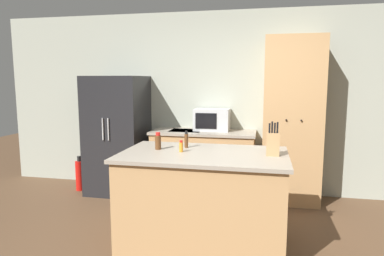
# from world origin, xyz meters

# --- Properties ---
(wall_back) EXTENTS (7.20, 0.06, 2.60)m
(wall_back) POSITION_xyz_m (0.00, 2.33, 1.30)
(wall_back) COLOR #9EA393
(wall_back) RESTS_ON ground_plane
(refrigerator) EXTENTS (0.79, 0.76, 1.69)m
(refrigerator) POSITION_xyz_m (-1.65, 1.93, 0.84)
(refrigerator) COLOR black
(refrigerator) RESTS_ON ground_plane
(back_counter) EXTENTS (1.44, 0.62, 0.93)m
(back_counter) POSITION_xyz_m (-0.39, 2.01, 0.47)
(back_counter) COLOR tan
(back_counter) RESTS_ON ground_plane
(pantry_cabinet) EXTENTS (0.75, 0.57, 2.19)m
(pantry_cabinet) POSITION_xyz_m (0.79, 2.03, 1.09)
(pantry_cabinet) COLOR tan
(pantry_cabinet) RESTS_ON ground_plane
(kitchen_island) EXTENTS (1.60, 0.98, 0.93)m
(kitchen_island) POSITION_xyz_m (-0.13, 0.56, 0.47)
(kitchen_island) COLOR tan
(kitchen_island) RESTS_ON ground_plane
(microwave) EXTENTS (0.49, 0.36, 0.30)m
(microwave) POSITION_xyz_m (-0.29, 2.10, 1.08)
(microwave) COLOR #B2B5B7
(microwave) RESTS_ON back_counter
(knife_block) EXTENTS (0.12, 0.06, 0.32)m
(knife_block) POSITION_xyz_m (0.52, 0.56, 1.05)
(knife_block) COLOR tan
(knife_block) RESTS_ON kitchen_island
(spice_bottle_tall_dark) EXTENTS (0.04, 0.04, 0.12)m
(spice_bottle_tall_dark) POSITION_xyz_m (-0.36, 0.55, 0.99)
(spice_bottle_tall_dark) COLOR orange
(spice_bottle_tall_dark) RESTS_ON kitchen_island
(spice_bottle_short_red) EXTENTS (0.04, 0.04, 0.17)m
(spice_bottle_short_red) POSITION_xyz_m (-0.35, 0.77, 1.01)
(spice_bottle_short_red) COLOR #563319
(spice_bottle_short_red) RESTS_ON kitchen_island
(spice_bottle_amber_oil) EXTENTS (0.06, 0.06, 0.18)m
(spice_bottle_amber_oil) POSITION_xyz_m (-0.61, 0.63, 1.01)
(spice_bottle_amber_oil) COLOR #563319
(spice_bottle_amber_oil) RESTS_ON kitchen_island
(fire_extinguisher) EXTENTS (0.12, 0.12, 0.52)m
(fire_extinguisher) POSITION_xyz_m (-2.23, 1.84, 0.23)
(fire_extinguisher) COLOR red
(fire_extinguisher) RESTS_ON ground_plane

